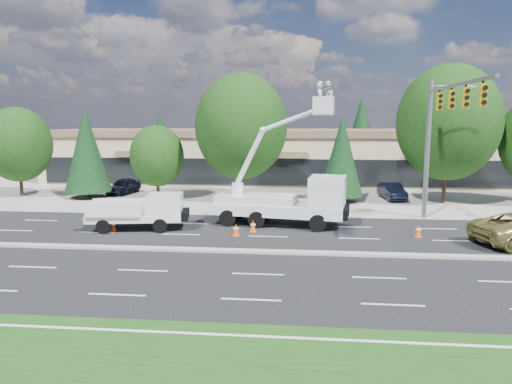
# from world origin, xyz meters

# --- Properties ---
(ground) EXTENTS (140.00, 140.00, 0.00)m
(ground) POSITION_xyz_m (0.00, 0.00, 0.00)
(ground) COLOR black
(ground) RESTS_ON ground
(concrete_apron) EXTENTS (140.00, 22.00, 0.01)m
(concrete_apron) POSITION_xyz_m (0.00, 20.00, 0.01)
(concrete_apron) COLOR gray
(concrete_apron) RESTS_ON ground
(road_median) EXTENTS (120.00, 0.55, 0.12)m
(road_median) POSITION_xyz_m (0.00, 0.00, 0.06)
(road_median) COLOR gray
(road_median) RESTS_ON ground
(strip_mall) EXTENTS (50.40, 15.40, 5.50)m
(strip_mall) POSITION_xyz_m (0.00, 29.97, 2.83)
(strip_mall) COLOR tan
(strip_mall) RESTS_ON ground
(tree_front_a) EXTENTS (5.48, 5.48, 7.60)m
(tree_front_a) POSITION_xyz_m (-22.00, 15.00, 4.45)
(tree_front_a) COLOR #332114
(tree_front_a) RESTS_ON ground
(tree_front_b) EXTENTS (3.82, 3.82, 7.53)m
(tree_front_b) POSITION_xyz_m (-16.00, 15.00, 4.04)
(tree_front_b) COLOR #332114
(tree_front_b) RESTS_ON ground
(tree_front_c) EXTENTS (4.40, 4.40, 6.11)m
(tree_front_c) POSITION_xyz_m (-10.00, 15.00, 3.57)
(tree_front_c) COLOR #332114
(tree_front_c) RESTS_ON ground
(tree_front_d) EXTENTS (7.37, 7.37, 10.22)m
(tree_front_d) POSITION_xyz_m (-3.00, 15.00, 5.98)
(tree_front_d) COLOR #332114
(tree_front_d) RESTS_ON ground
(tree_front_e) EXTENTS (3.48, 3.48, 6.86)m
(tree_front_e) POSITION_xyz_m (5.00, 15.00, 3.68)
(tree_front_e) COLOR #332114
(tree_front_e) RESTS_ON ground
(tree_front_f) EXTENTS (7.75, 7.75, 10.75)m
(tree_front_f) POSITION_xyz_m (13.00, 15.00, 6.29)
(tree_front_f) COLOR #332114
(tree_front_f) RESTS_ON ground
(tree_back_a) EXTENTS (3.96, 3.96, 7.80)m
(tree_back_a) POSITION_xyz_m (-18.00, 42.00, 4.19)
(tree_back_a) COLOR #332114
(tree_back_a) RESTS_ON ground
(tree_back_b) EXTENTS (5.69, 5.69, 11.22)m
(tree_back_b) POSITION_xyz_m (-4.00, 42.00, 6.02)
(tree_back_b) COLOR #332114
(tree_back_b) RESTS_ON ground
(tree_back_c) EXTENTS (4.96, 4.96, 9.77)m
(tree_back_c) POSITION_xyz_m (10.00, 42.00, 5.24)
(tree_back_c) COLOR #332114
(tree_back_c) RESTS_ON ground
(tree_back_d) EXTENTS (4.48, 4.48, 8.83)m
(tree_back_d) POSITION_xyz_m (22.00, 42.00, 4.74)
(tree_back_d) COLOR #332114
(tree_back_d) RESTS_ON ground
(signal_mast) EXTENTS (2.76, 10.16, 9.00)m
(signal_mast) POSITION_xyz_m (10.03, 7.04, 6.06)
(signal_mast) COLOR gray
(signal_mast) RESTS_ON ground
(utility_pickup) EXTENTS (5.77, 2.90, 2.11)m
(utility_pickup) POSITION_xyz_m (-7.57, 4.27, 0.87)
(utility_pickup) COLOR white
(utility_pickup) RESTS_ON ground
(bucket_truck) EXTENTS (8.54, 3.74, 8.68)m
(bucket_truck) POSITION_xyz_m (1.16, 6.07, 1.91)
(bucket_truck) COLOR white
(bucket_truck) RESTS_ON ground
(traffic_cone_a) EXTENTS (0.40, 0.40, 0.70)m
(traffic_cone_a) POSITION_xyz_m (-9.14, 3.60, 0.34)
(traffic_cone_a) COLOR #FD4F07
(traffic_cone_a) RESTS_ON ground
(traffic_cone_b) EXTENTS (0.40, 0.40, 0.70)m
(traffic_cone_b) POSITION_xyz_m (-1.83, 3.23, 0.34)
(traffic_cone_b) COLOR #FD4F07
(traffic_cone_b) RESTS_ON ground
(traffic_cone_c) EXTENTS (0.40, 0.40, 0.70)m
(traffic_cone_c) POSITION_xyz_m (-0.97, 4.23, 0.34)
(traffic_cone_c) COLOR #FD4F07
(traffic_cone_c) RESTS_ON ground
(traffic_cone_d) EXTENTS (0.40, 0.40, 0.70)m
(traffic_cone_d) POSITION_xyz_m (8.34, 3.98, 0.34)
(traffic_cone_d) COLOR #FD4F07
(traffic_cone_d) RESTS_ON ground
(parked_car_west) EXTENTS (2.22, 4.23, 1.37)m
(parked_car_west) POSITION_xyz_m (-13.93, 17.46, 0.69)
(parked_car_west) COLOR black
(parked_car_west) RESTS_ON ground
(parked_car_east) EXTENTS (1.87, 4.27, 1.37)m
(parked_car_east) POSITION_xyz_m (9.33, 16.55, 0.68)
(parked_car_east) COLOR black
(parked_car_east) RESTS_ON ground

